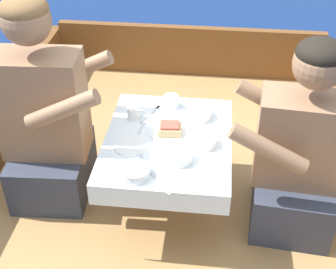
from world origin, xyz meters
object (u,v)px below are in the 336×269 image
(person_port, at_px, (46,121))
(sandwich, at_px, (170,129))
(coffee_cup_port, at_px, (134,113))
(coffee_cup_starboard, at_px, (171,101))
(person_starboard, at_px, (298,156))

(person_port, relative_size, sandwich, 9.36)
(sandwich, distance_m, coffee_cup_port, 0.22)
(person_port, distance_m, coffee_cup_starboard, 0.62)
(coffee_cup_port, distance_m, coffee_cup_starboard, 0.21)
(person_port, distance_m, sandwich, 0.60)
(person_starboard, height_order, coffee_cup_starboard, person_starboard)
(person_port, relative_size, coffee_cup_starboard, 10.49)
(person_starboard, relative_size, coffee_cup_port, 10.57)
(person_port, bearing_deg, sandwich, -3.99)
(coffee_cup_port, relative_size, coffee_cup_starboard, 0.90)
(person_starboard, distance_m, coffee_cup_port, 0.80)
(person_starboard, bearing_deg, person_port, 1.24)
(coffee_cup_port, bearing_deg, person_starboard, -13.45)
(person_starboard, bearing_deg, coffee_cup_port, -8.57)
(sandwich, distance_m, coffee_cup_starboard, 0.24)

